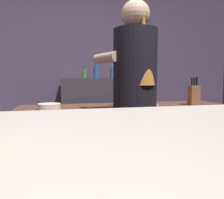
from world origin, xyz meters
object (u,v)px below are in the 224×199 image
at_px(bottle_vinegar, 112,73).
at_px(bottle_hot_sauce, 84,74).
at_px(chefs_knife, 148,105).
at_px(bottle_soy, 96,72).
at_px(bartender, 135,96).
at_px(knife_block, 194,95).
at_px(mixing_bowl, 49,107).

height_order(bottle_vinegar, bottle_hot_sauce, bottle_vinegar).
distance_m(chefs_knife, bottle_soy, 1.24).
bearing_deg(bartender, bottle_hot_sauce, -9.58).
height_order(knife_block, mixing_bowl, knife_block).
bearing_deg(bottle_vinegar, knife_block, -65.26).
bearing_deg(mixing_bowl, knife_block, 0.73).
height_order(mixing_bowl, bottle_vinegar, bottle_vinegar).
height_order(bartender, bottle_hot_sauce, bartender).
distance_m(bottle_soy, bottle_vinegar, 0.26).
distance_m(bartender, mixing_bowl, 0.76).
relative_size(bartender, chefs_knife, 7.35).
height_order(bartender, mixing_bowl, bartender).
bearing_deg(knife_block, bottle_hot_sauce, 127.75).
bearing_deg(bottle_hot_sauce, chefs_knife, -67.69).
bearing_deg(bottle_soy, bottle_vinegar, 15.22).
relative_size(chefs_knife, bottle_hot_sauce, 1.42).
relative_size(knife_block, mixing_bowl, 1.47).
distance_m(bottle_vinegar, bottle_hot_sauce, 0.41).
xyz_separation_m(chefs_knife, bottle_vinegar, (-0.09, 1.20, 0.34)).
xyz_separation_m(mixing_bowl, bottle_hot_sauce, (0.45, 1.29, 0.31)).
relative_size(mixing_bowl, bottle_soy, 0.82).
bearing_deg(bottle_vinegar, bottle_hot_sauce, 175.62).
bearing_deg(knife_block, chefs_knife, 175.12).
relative_size(knife_block, bottle_vinegar, 1.47).
xyz_separation_m(bartender, knife_block, (0.76, 0.37, -0.03)).
bearing_deg(bottle_soy, mixing_bowl, -116.89).
bearing_deg(bottle_soy, bottle_hot_sauce, 147.46).
xyz_separation_m(knife_block, bottle_hot_sauce, (-0.99, 1.27, 0.23)).
bearing_deg(bottle_soy, chefs_knife, -72.94).
bearing_deg(bottle_hot_sauce, bartender, -82.10).
xyz_separation_m(mixing_bowl, bottle_soy, (0.60, 1.19, 0.34)).
relative_size(bartender, mixing_bowl, 8.98).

